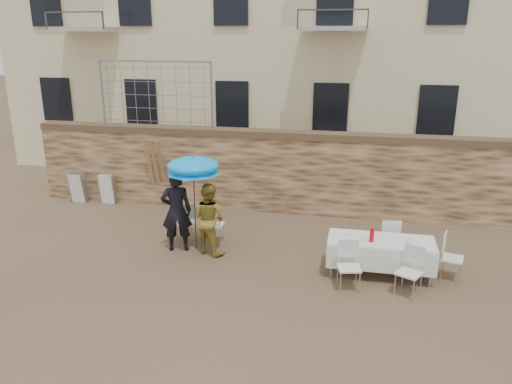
% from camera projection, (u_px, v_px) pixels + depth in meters
% --- Properties ---
extents(ground, '(80.00, 80.00, 0.00)m').
position_uv_depth(ground, '(211.00, 296.00, 9.37)').
color(ground, brown).
rests_on(ground, ground).
extents(stone_wall, '(13.00, 0.50, 2.20)m').
position_uv_depth(stone_wall, '(263.00, 171.00, 13.70)').
color(stone_wall, '#916C48').
rests_on(stone_wall, ground).
extents(chain_link_fence, '(3.20, 0.06, 1.80)m').
position_uv_depth(chain_link_fence, '(156.00, 95.00, 13.68)').
color(chain_link_fence, gray).
rests_on(chain_link_fence, stone_wall).
extents(man_suit, '(0.78, 0.63, 1.86)m').
position_uv_depth(man_suit, '(176.00, 211.00, 11.12)').
color(man_suit, black).
rests_on(man_suit, ground).
extents(woman_dress, '(0.96, 0.87, 1.62)m').
position_uv_depth(woman_dress, '(209.00, 219.00, 11.01)').
color(woman_dress, gold).
rests_on(woman_dress, ground).
extents(umbrella, '(1.19, 1.19, 2.03)m').
position_uv_depth(umbrella, '(193.00, 169.00, 10.84)').
color(umbrella, '#3F3F44').
rests_on(umbrella, ground).
extents(couple_chair_left, '(0.67, 0.67, 0.96)m').
position_uv_depth(couple_chair_left, '(186.00, 221.00, 11.77)').
color(couple_chair_left, white).
rests_on(couple_chair_left, ground).
extents(couple_chair_right, '(0.49, 0.49, 0.96)m').
position_uv_depth(couple_chair_right, '(214.00, 224.00, 11.64)').
color(couple_chair_right, white).
rests_on(couple_chair_right, ground).
extents(banquet_table, '(2.10, 0.85, 0.78)m').
position_uv_depth(banquet_table, '(381.00, 242.00, 10.00)').
color(banquet_table, white).
rests_on(banquet_table, ground).
extents(soda_bottle, '(0.09, 0.09, 0.26)m').
position_uv_depth(soda_bottle, '(372.00, 236.00, 9.85)').
color(soda_bottle, red).
rests_on(soda_bottle, banquet_table).
extents(table_chair_front_left, '(0.57, 0.57, 0.96)m').
position_uv_depth(table_chair_front_left, '(349.00, 267.00, 9.49)').
color(table_chair_front_left, white).
rests_on(table_chair_front_left, ground).
extents(table_chair_front_right, '(0.65, 0.65, 0.96)m').
position_uv_depth(table_chair_front_right, '(409.00, 272.00, 9.28)').
color(table_chair_front_right, white).
rests_on(table_chair_front_right, ground).
extents(table_chair_back, '(0.54, 0.54, 0.96)m').
position_uv_depth(table_chair_back, '(389.00, 239.00, 10.78)').
color(table_chair_back, white).
rests_on(table_chair_back, ground).
extents(table_chair_side, '(0.58, 0.58, 0.96)m').
position_uv_depth(table_chair_side, '(453.00, 257.00, 9.90)').
color(table_chair_side, white).
rests_on(table_chair_side, ground).
extents(chair_stack_left, '(0.46, 0.40, 0.92)m').
position_uv_depth(chair_stack_left, '(81.00, 186.00, 14.56)').
color(chair_stack_left, white).
rests_on(chair_stack_left, ground).
extents(chair_stack_right, '(0.46, 0.32, 0.92)m').
position_uv_depth(chair_stack_right, '(109.00, 188.00, 14.38)').
color(chair_stack_right, white).
rests_on(chair_stack_right, ground).
extents(wood_planks, '(0.70, 0.20, 2.00)m').
position_uv_depth(wood_planks, '(161.00, 172.00, 13.97)').
color(wood_planks, '#A37749').
rests_on(wood_planks, ground).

